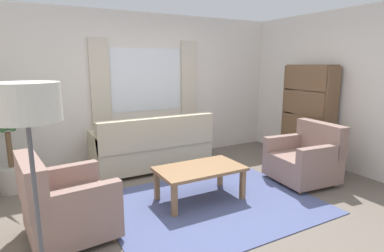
{
  "coord_description": "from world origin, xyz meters",
  "views": [
    {
      "loc": [
        -1.98,
        -3.06,
        1.75
      ],
      "look_at": [
        0.09,
        0.7,
        0.87
      ],
      "focal_mm": 28.98,
      "sensor_mm": 36.0,
      "label": 1
    }
  ],
  "objects_px": {
    "coffee_table": "(200,172)",
    "potted_plant": "(10,150)",
    "couch": "(153,148)",
    "armchair_left": "(64,205)",
    "bookshelf": "(308,113)",
    "standing_lamp": "(27,118)",
    "armchair_right": "(305,159)"
  },
  "relations": [
    {
      "from": "bookshelf",
      "to": "couch",
      "type": "bearing_deg",
      "value": 68.91
    },
    {
      "from": "bookshelf",
      "to": "standing_lamp",
      "type": "bearing_deg",
      "value": 109.75
    },
    {
      "from": "couch",
      "to": "standing_lamp",
      "type": "distance_m",
      "value": 3.27
    },
    {
      "from": "coffee_table",
      "to": "standing_lamp",
      "type": "xyz_separation_m",
      "value": [
        -1.89,
        -1.12,
        1.03
      ]
    },
    {
      "from": "couch",
      "to": "potted_plant",
      "type": "xyz_separation_m",
      "value": [
        -2.03,
        0.1,
        0.22
      ]
    },
    {
      "from": "armchair_left",
      "to": "coffee_table",
      "type": "xyz_separation_m",
      "value": [
        1.65,
        0.11,
        0.03
      ]
    },
    {
      "from": "armchair_left",
      "to": "armchair_right",
      "type": "relative_size",
      "value": 1.0
    },
    {
      "from": "armchair_left",
      "to": "potted_plant",
      "type": "xyz_separation_m",
      "value": [
        -0.48,
        1.61,
        0.23
      ]
    },
    {
      "from": "potted_plant",
      "to": "standing_lamp",
      "type": "bearing_deg",
      "value": -84.96
    },
    {
      "from": "potted_plant",
      "to": "armchair_left",
      "type": "bearing_deg",
      "value": -73.53
    },
    {
      "from": "standing_lamp",
      "to": "coffee_table",
      "type": "bearing_deg",
      "value": 30.65
    },
    {
      "from": "couch",
      "to": "standing_lamp",
      "type": "height_order",
      "value": "standing_lamp"
    },
    {
      "from": "armchair_left",
      "to": "potted_plant",
      "type": "relative_size",
      "value": 0.71
    },
    {
      "from": "standing_lamp",
      "to": "armchair_left",
      "type": "bearing_deg",
      "value": 76.36
    },
    {
      "from": "armchair_left",
      "to": "coffee_table",
      "type": "height_order",
      "value": "armchair_left"
    },
    {
      "from": "potted_plant",
      "to": "coffee_table",
      "type": "bearing_deg",
      "value": -35.23
    },
    {
      "from": "coffee_table",
      "to": "bookshelf",
      "type": "height_order",
      "value": "bookshelf"
    },
    {
      "from": "armchair_right",
      "to": "potted_plant",
      "type": "bearing_deg",
      "value": -108.53
    },
    {
      "from": "couch",
      "to": "coffee_table",
      "type": "bearing_deg",
      "value": 93.64
    },
    {
      "from": "couch",
      "to": "potted_plant",
      "type": "distance_m",
      "value": 2.05
    },
    {
      "from": "potted_plant",
      "to": "standing_lamp",
      "type": "relative_size",
      "value": 0.8
    },
    {
      "from": "potted_plant",
      "to": "standing_lamp",
      "type": "height_order",
      "value": "standing_lamp"
    },
    {
      "from": "couch",
      "to": "standing_lamp",
      "type": "relative_size",
      "value": 1.16
    },
    {
      "from": "armchair_left",
      "to": "bookshelf",
      "type": "xyz_separation_m",
      "value": [
        4.07,
        0.54,
        0.54
      ]
    },
    {
      "from": "armchair_left",
      "to": "bookshelf",
      "type": "height_order",
      "value": "bookshelf"
    },
    {
      "from": "standing_lamp",
      "to": "potted_plant",
      "type": "bearing_deg",
      "value": 95.04
    },
    {
      "from": "couch",
      "to": "armchair_left",
      "type": "distance_m",
      "value": 2.17
    },
    {
      "from": "armchair_left",
      "to": "standing_lamp",
      "type": "xyz_separation_m",
      "value": [
        -0.24,
        -1.01,
        1.06
      ]
    },
    {
      "from": "armchair_left",
      "to": "coffee_table",
      "type": "relative_size",
      "value": 0.84
    },
    {
      "from": "potted_plant",
      "to": "armchair_right",
      "type": "bearing_deg",
      "value": -24.09
    },
    {
      "from": "coffee_table",
      "to": "potted_plant",
      "type": "height_order",
      "value": "potted_plant"
    },
    {
      "from": "couch",
      "to": "bookshelf",
      "type": "height_order",
      "value": "bookshelf"
    }
  ]
}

